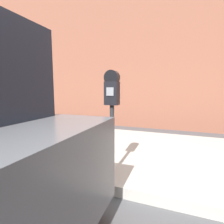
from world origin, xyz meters
TOP-DOWN VIEW (x-y plane):
  - sidewalk at (0.00, 2.20)m, footprint 24.00×2.80m
  - building_facade at (0.00, 4.82)m, footprint 24.00×0.30m
  - parking_meter at (0.26, 1.07)m, footprint 0.18×0.14m

SIDE VIEW (x-z plane):
  - sidewalk at x=0.00m, z-range 0.00..0.14m
  - parking_meter at x=0.26m, z-range 0.44..1.80m
  - building_facade at x=0.00m, z-range 0.00..5.80m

